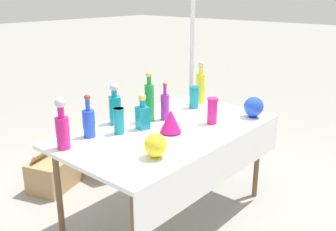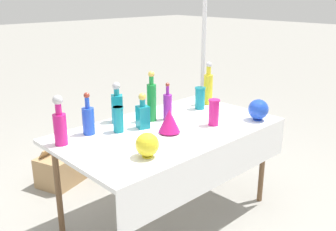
# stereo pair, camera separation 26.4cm
# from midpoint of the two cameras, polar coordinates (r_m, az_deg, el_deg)

# --- Properties ---
(ground_plane) EXTENTS (40.00, 40.00, 0.00)m
(ground_plane) POSITION_cam_midpoint_polar(r_m,az_deg,el_deg) (3.16, 2.47, -15.00)
(ground_plane) COLOR gray
(display_table) EXTENTS (1.68, 0.97, 0.76)m
(display_table) POSITION_cam_midpoint_polar(r_m,az_deg,el_deg) (2.82, 3.15, -3.31)
(display_table) COLOR white
(display_table) RESTS_ON ground
(tall_bottle_0) EXTENTS (0.07, 0.07, 0.30)m
(tall_bottle_0) POSITION_cam_midpoint_polar(r_m,az_deg,el_deg) (2.97, 2.47, 1.47)
(tall_bottle_0) COLOR purple
(tall_bottle_0) RESTS_ON display_table
(tall_bottle_1) EXTENTS (0.09, 0.09, 0.31)m
(tall_bottle_1) POSITION_cam_midpoint_polar(r_m,az_deg,el_deg) (2.70, -9.34, -0.59)
(tall_bottle_1) COLOR blue
(tall_bottle_1) RESTS_ON display_table
(tall_bottle_2) EXTENTS (0.08, 0.08, 0.39)m
(tall_bottle_2) POSITION_cam_midpoint_polar(r_m,az_deg,el_deg) (3.42, 8.35, 4.33)
(tall_bottle_2) COLOR yellow
(tall_bottle_2) RESTS_ON display_table
(tall_bottle_3) EXTENTS (0.07, 0.07, 0.40)m
(tall_bottle_3) POSITION_cam_midpoint_polar(r_m,az_deg,el_deg) (2.93, 0.06, 2.37)
(tall_bottle_3) COLOR #198C38
(tall_bottle_3) RESTS_ON display_table
(tall_bottle_4) EXTENTS (0.09, 0.09, 0.34)m
(tall_bottle_4) POSITION_cam_midpoint_polar(r_m,az_deg,el_deg) (2.54, -13.34, -1.33)
(tall_bottle_4) COLOR #C61972
(tall_bottle_4) RESTS_ON display_table
(square_decanter_0) EXTENTS (0.10, 0.10, 0.27)m
(square_decanter_0) POSITION_cam_midpoint_polar(r_m,az_deg,el_deg) (2.78, -1.18, 0.25)
(square_decanter_0) COLOR teal
(square_decanter_0) RESTS_ON display_table
(square_decanter_1) EXTENTS (0.12, 0.12, 0.32)m
(square_decanter_1) POSITION_cam_midpoint_polar(r_m,az_deg,el_deg) (2.93, -5.22, 1.55)
(square_decanter_1) COLOR teal
(square_decanter_1) RESTS_ON display_table
(slender_vase_0) EXTENTS (0.08, 0.08, 0.19)m
(slender_vase_0) POSITION_cam_midpoint_polar(r_m,az_deg,el_deg) (2.72, -4.87, -0.52)
(slender_vase_0) COLOR teal
(slender_vase_0) RESTS_ON display_table
(slender_vase_1) EXTENTS (0.09, 0.09, 0.20)m
(slender_vase_1) POSITION_cam_midpoint_polar(r_m,az_deg,el_deg) (2.88, 9.61, 0.55)
(slender_vase_1) COLOR #C61972
(slender_vase_1) RESTS_ON display_table
(slender_vase_2) EXTENTS (0.09, 0.09, 0.19)m
(slender_vase_2) POSITION_cam_midpoint_polar(r_m,az_deg,el_deg) (3.28, 7.20, 2.72)
(slender_vase_2) COLOR teal
(slender_vase_2) RESTS_ON display_table
(fluted_vase_0) EXTENTS (0.16, 0.16, 0.18)m
(fluted_vase_0) POSITION_cam_midpoint_polar(r_m,az_deg,el_deg) (2.69, 3.01, -0.86)
(fluted_vase_0) COLOR #C61972
(fluted_vase_0) RESTS_ON display_table
(round_bowl_0) EXTENTS (0.15, 0.15, 0.16)m
(round_bowl_0) POSITION_cam_midpoint_polar(r_m,az_deg,el_deg) (2.30, 0.09, -4.53)
(round_bowl_0) COLOR yellow
(round_bowl_0) RESTS_ON display_table
(round_bowl_1) EXTENTS (0.16, 0.16, 0.17)m
(round_bowl_1) POSITION_cam_midpoint_polar(r_m,az_deg,el_deg) (3.08, 16.00, 0.85)
(round_bowl_1) COLOR blue
(round_bowl_1) RESTS_ON display_table
(price_tag_left) EXTENTS (0.06, 0.02, 0.04)m
(price_tag_left) POSITION_cam_midpoint_polar(r_m,az_deg,el_deg) (2.34, 4.84, -5.93)
(price_tag_left) COLOR white
(price_tag_left) RESTS_ON display_table
(cardboard_box_behind_left) EXTENTS (0.44, 0.40, 0.43)m
(cardboard_box_behind_left) POSITION_cam_midpoint_polar(r_m,az_deg,el_deg) (3.85, -5.49, -5.70)
(cardboard_box_behind_left) COLOR tan
(cardboard_box_behind_left) RESTS_ON ground
(cardboard_box_behind_right) EXTENTS (0.54, 0.45, 0.37)m
(cardboard_box_behind_right) POSITION_cam_midpoint_polar(r_m,az_deg,el_deg) (3.70, -13.72, -7.77)
(cardboard_box_behind_right) COLOR tan
(cardboard_box_behind_right) RESTS_ON ground
(canopy_pole) EXTENTS (0.18, 0.18, 2.75)m
(canopy_pole) POSITION_cam_midpoint_polar(r_m,az_deg,el_deg) (3.84, 7.39, 8.78)
(canopy_pole) COLOR silver
(canopy_pole) RESTS_ON ground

